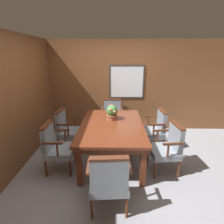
# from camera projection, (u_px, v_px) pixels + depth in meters

# --- Properties ---
(ground_plane) EXTENTS (14.00, 14.00, 0.00)m
(ground_plane) POSITION_uv_depth(u_px,v_px,m) (113.00, 165.00, 3.43)
(ground_plane) COLOR #93969E
(wall_back) EXTENTS (7.20, 0.08, 2.45)m
(wall_back) POSITION_uv_depth(u_px,v_px,m) (114.00, 87.00, 4.81)
(wall_back) COLOR brown
(wall_back) RESTS_ON ground_plane
(wall_left) EXTENTS (0.06, 7.20, 2.45)m
(wall_left) POSITION_uv_depth(u_px,v_px,m) (13.00, 104.00, 3.07)
(wall_left) COLOR brown
(wall_left) RESTS_ON ground_plane
(dining_table) EXTENTS (1.23, 1.86, 0.76)m
(dining_table) POSITION_uv_depth(u_px,v_px,m) (112.00, 128.00, 3.48)
(dining_table) COLOR maroon
(dining_table) RESTS_ON ground_plane
(chair_head_far) EXTENTS (0.57, 0.49, 0.91)m
(chair_head_far) POSITION_uv_depth(u_px,v_px,m) (112.00, 115.00, 4.78)
(chair_head_far) COLOR #562B19
(chair_head_far) RESTS_ON ground_plane
(chair_head_near) EXTENTS (0.59, 0.51, 0.91)m
(chair_head_near) POSITION_uv_depth(u_px,v_px,m) (109.00, 180.00, 2.29)
(chair_head_near) COLOR #562B19
(chair_head_near) RESTS_ON ground_plane
(chair_left_far) EXTENTS (0.50, 0.58, 0.91)m
(chair_left_far) POSITION_uv_depth(u_px,v_px,m) (67.00, 128.00, 3.93)
(chair_left_far) COLOR #562B19
(chair_left_far) RESTS_ON ground_plane
(chair_right_near) EXTENTS (0.53, 0.60, 0.91)m
(chair_right_near) POSITION_uv_depth(u_px,v_px,m) (168.00, 146.00, 3.14)
(chair_right_near) COLOR #562B19
(chair_right_near) RESTS_ON ground_plane
(chair_right_far) EXTENTS (0.50, 0.58, 0.91)m
(chair_right_far) POSITION_uv_depth(u_px,v_px,m) (155.00, 128.00, 3.93)
(chair_right_far) COLOR #562B19
(chair_right_far) RESTS_ON ground_plane
(chair_left_near) EXTENTS (0.50, 0.57, 0.91)m
(chair_left_near) POSITION_uv_depth(u_px,v_px,m) (56.00, 146.00, 3.16)
(chair_left_near) COLOR #562B19
(chair_left_near) RESTS_ON ground_plane
(potted_plant) EXTENTS (0.25, 0.27, 0.32)m
(potted_plant) POSITION_uv_depth(u_px,v_px,m) (112.00, 112.00, 3.66)
(potted_plant) COLOR #9E5638
(potted_plant) RESTS_ON dining_table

